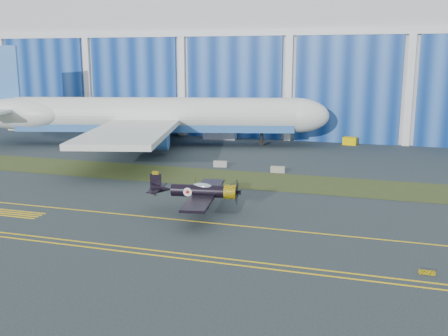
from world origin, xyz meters
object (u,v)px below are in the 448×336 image
(tug, at_px, (350,141))
(warbird, at_px, (198,191))
(shipping_container, at_px, (220,132))
(jetliner, at_px, (154,77))

(tug, bearing_deg, warbird, -95.85)
(shipping_container, bearing_deg, jetliner, -139.64)
(warbird, height_order, jetliner, jetliner)
(warbird, xyz_separation_m, jetliner, (-22.58, 38.66, 10.09))
(shipping_container, bearing_deg, warbird, -81.64)
(tug, bearing_deg, shipping_container, -171.23)
(jetliner, relative_size, tug, 34.25)
(jetliner, relative_size, shipping_container, 13.16)
(jetliner, xyz_separation_m, tug, (34.61, 10.48, -11.73))
(warbird, distance_m, shipping_container, 50.53)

